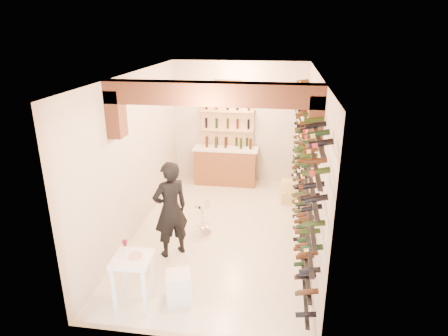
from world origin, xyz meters
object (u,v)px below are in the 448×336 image
back_counter (226,165)px  chrome_barstool (203,216)px  wine_rack (302,165)px  crate_lower (290,196)px  white_stool (179,287)px  person (170,210)px  tasting_table (133,266)px

back_counter → chrome_barstool: back_counter is taller
wine_rack → crate_lower: (-0.13, 1.68, -1.40)m
white_stool → person: 1.51m
wine_rack → crate_lower: size_ratio=11.44×
tasting_table → chrome_barstool: bearing=72.6°
wine_rack → white_stool: wine_rack is taller
chrome_barstool → person: bearing=-117.0°
back_counter → wine_rack: bearing=-55.3°
white_stool → chrome_barstool: chrome_barstool is taller
person → crate_lower: bearing=-170.8°
tasting_table → person: size_ratio=0.54×
tasting_table → crate_lower: 4.74m
person → crate_lower: person is taller
wine_rack → chrome_barstool: size_ratio=8.20×
white_stool → chrome_barstool: (-0.04, 2.08, 0.17)m
back_counter → tasting_table: bearing=-97.6°
person → chrome_barstool: (0.42, 0.82, -0.51)m
back_counter → white_stool: size_ratio=3.59×
tasting_table → chrome_barstool: tasting_table is taller
person → crate_lower: 3.50m
white_stool → wine_rack: bearing=50.0°
white_stool → crate_lower: (1.73, 3.90, -0.09)m
person → chrome_barstool: size_ratio=2.62×
wine_rack → crate_lower: wine_rack is taller
white_stool → chrome_barstool: size_ratio=0.68×
wine_rack → chrome_barstool: wine_rack is taller
wine_rack → person: (-2.32, -0.95, -0.64)m
tasting_table → person: person is taller
back_counter → chrome_barstool: (-0.07, -2.78, -0.13)m
chrome_barstool → crate_lower: chrome_barstool is taller
back_counter → person: person is taller
tasting_table → crate_lower: bearing=57.3°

